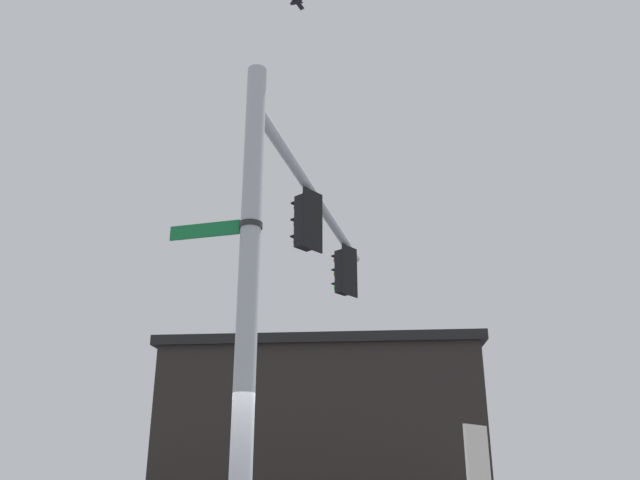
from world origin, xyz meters
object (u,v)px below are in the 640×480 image
at_px(street_name_sign, 230,228).
at_px(bird_flying, 296,1).
at_px(traffic_light_nearest_pole, 305,222).
at_px(traffic_light_mid_inner, 343,272).

distance_m(street_name_sign, bird_flying, 4.55).
bearing_deg(bird_flying, traffic_light_nearest_pole, 38.15).
bearing_deg(traffic_light_mid_inner, street_name_sign, -156.45).
bearing_deg(street_name_sign, traffic_light_mid_inner, 23.55).
xyz_separation_m(traffic_light_mid_inner, street_name_sign, (-5.63, -2.45, -1.19)).
relative_size(street_name_sign, bird_flying, 3.36).
relative_size(traffic_light_mid_inner, bird_flying, 3.32).
bearing_deg(bird_flying, traffic_light_mid_inner, 31.31).
distance_m(traffic_light_nearest_pole, traffic_light_mid_inner, 3.27).
bearing_deg(street_name_sign, bird_flying, -27.07).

